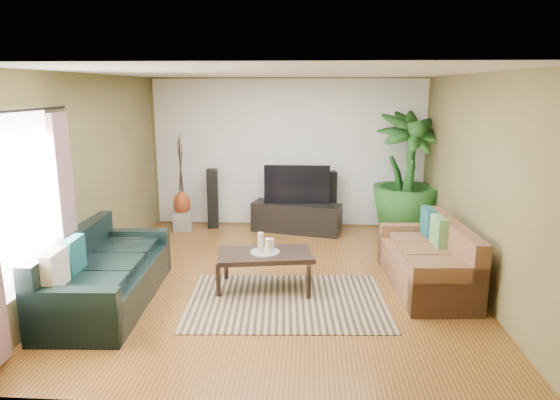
# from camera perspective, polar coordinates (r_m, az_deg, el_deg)

# --- Properties ---
(floor) EXTENTS (5.50, 5.50, 0.00)m
(floor) POSITION_cam_1_polar(r_m,az_deg,el_deg) (6.79, -0.10, -9.05)
(floor) COLOR brown
(floor) RESTS_ON ground
(ceiling) EXTENTS (5.50, 5.50, 0.00)m
(ceiling) POSITION_cam_1_polar(r_m,az_deg,el_deg) (6.31, -0.11, 14.37)
(ceiling) COLOR white
(ceiling) RESTS_ON ground
(wall_back) EXTENTS (5.00, 0.00, 5.00)m
(wall_back) POSITION_cam_1_polar(r_m,az_deg,el_deg) (9.13, 0.98, 5.37)
(wall_back) COLOR olive
(wall_back) RESTS_ON ground
(wall_front) EXTENTS (5.00, 0.00, 5.00)m
(wall_front) POSITION_cam_1_polar(r_m,az_deg,el_deg) (3.75, -2.75, -5.46)
(wall_front) COLOR olive
(wall_front) RESTS_ON ground
(wall_left) EXTENTS (0.00, 5.50, 5.50)m
(wall_left) POSITION_cam_1_polar(r_m,az_deg,el_deg) (7.03, -20.93, 2.30)
(wall_left) COLOR olive
(wall_left) RESTS_ON ground
(wall_right) EXTENTS (0.00, 5.50, 5.50)m
(wall_right) POSITION_cam_1_polar(r_m,az_deg,el_deg) (6.74, 21.64, 1.83)
(wall_right) COLOR olive
(wall_right) RESTS_ON ground
(backwall_panel) EXTENTS (4.90, 0.00, 4.90)m
(backwall_panel) POSITION_cam_1_polar(r_m,az_deg,el_deg) (9.12, 0.97, 5.36)
(backwall_panel) COLOR white
(backwall_panel) RESTS_ON ground
(window_pane) EXTENTS (0.00, 1.80, 1.80)m
(window_pane) POSITION_cam_1_polar(r_m,az_deg,el_deg) (5.62, -27.40, -0.22)
(window_pane) COLOR white
(window_pane) RESTS_ON ground
(curtain_far) EXTENTS (0.08, 0.35, 2.20)m
(curtain_far) POSITION_cam_1_polar(r_m,az_deg,el_deg) (6.28, -23.34, -0.92)
(curtain_far) COLOR gray
(curtain_far) RESTS_ON ground
(curtain_rod) EXTENTS (0.03, 1.90, 0.03)m
(curtain_rod) POSITION_cam_1_polar(r_m,az_deg,el_deg) (5.48, -27.91, 8.98)
(curtain_rod) COLOR black
(curtain_rod) RESTS_ON ground
(sofa_left) EXTENTS (1.08, 2.30, 0.85)m
(sofa_left) POSITION_cam_1_polar(r_m,az_deg,el_deg) (6.31, -19.10, -7.41)
(sofa_left) COLOR black
(sofa_left) RESTS_ON floor
(sofa_right) EXTENTS (0.96, 1.92, 0.85)m
(sofa_right) POSITION_cam_1_polar(r_m,az_deg,el_deg) (6.68, 16.38, -6.08)
(sofa_right) COLOR brown
(sofa_right) RESTS_ON floor
(area_rug) EXTENTS (2.46, 1.81, 0.01)m
(area_rug) POSITION_cam_1_polar(r_m,az_deg,el_deg) (6.12, 0.78, -11.50)
(area_rug) COLOR #9C865B
(area_rug) RESTS_ON floor
(coffee_table) EXTENTS (1.28, 0.83, 0.49)m
(coffee_table) POSITION_cam_1_polar(r_m,az_deg,el_deg) (6.40, -1.70, -8.10)
(coffee_table) COLOR black
(coffee_table) RESTS_ON floor
(candle_tray) EXTENTS (0.37, 0.37, 0.02)m
(candle_tray) POSITION_cam_1_polar(r_m,az_deg,el_deg) (6.32, -1.71, -5.97)
(candle_tray) COLOR gray
(candle_tray) RESTS_ON coffee_table
(candle_tall) EXTENTS (0.08, 0.08, 0.24)m
(candle_tall) POSITION_cam_1_polar(r_m,az_deg,el_deg) (6.31, -2.24, -4.78)
(candle_tall) COLOR beige
(candle_tall) RESTS_ON candle_tray
(candle_mid) EXTENTS (0.08, 0.08, 0.18)m
(candle_mid) POSITION_cam_1_polar(r_m,az_deg,el_deg) (6.25, -1.38, -5.23)
(candle_mid) COLOR white
(candle_mid) RESTS_ON candle_tray
(candle_short) EXTENTS (0.08, 0.08, 0.15)m
(candle_short) POSITION_cam_1_polar(r_m,az_deg,el_deg) (6.34, -1.03, -5.10)
(candle_short) COLOR beige
(candle_short) RESTS_ON candle_tray
(tv_stand) EXTENTS (1.63, 0.84, 0.52)m
(tv_stand) POSITION_cam_1_polar(r_m,az_deg,el_deg) (8.87, 1.90, -2.03)
(tv_stand) COLOR black
(tv_stand) RESTS_ON floor
(television) EXTENTS (1.15, 0.06, 0.68)m
(television) POSITION_cam_1_polar(r_m,az_deg,el_deg) (8.76, 1.93, 1.81)
(television) COLOR black
(television) RESTS_ON tv_stand
(speaker_left) EXTENTS (0.22, 0.24, 1.08)m
(speaker_left) POSITION_cam_1_polar(r_m,az_deg,el_deg) (9.19, -7.70, 0.17)
(speaker_left) COLOR black
(speaker_left) RESTS_ON floor
(speaker_right) EXTENTS (0.22, 0.24, 1.07)m
(speaker_right) POSITION_cam_1_polar(r_m,az_deg,el_deg) (9.02, 5.79, -0.05)
(speaker_right) COLOR black
(speaker_right) RESTS_ON floor
(potted_plant) EXTENTS (1.54, 1.54, 2.13)m
(potted_plant) POSITION_cam_1_polar(r_m,az_deg,el_deg) (8.81, 14.31, 2.83)
(potted_plant) COLOR #1C4E1A
(potted_plant) RESTS_ON floor
(plant_pot) EXTENTS (0.39, 0.39, 0.31)m
(plant_pot) POSITION_cam_1_polar(r_m,az_deg,el_deg) (9.00, 13.99, -2.90)
(plant_pot) COLOR black
(plant_pot) RESTS_ON floor
(pedestal) EXTENTS (0.39, 0.39, 0.33)m
(pedestal) POSITION_cam_1_polar(r_m,az_deg,el_deg) (9.20, -11.06, -2.33)
(pedestal) COLOR #979794
(pedestal) RESTS_ON floor
(vase) EXTENTS (0.30, 0.30, 0.43)m
(vase) POSITION_cam_1_polar(r_m,az_deg,el_deg) (9.12, -11.14, -0.40)
(vase) COLOR #9C3E1C
(vase) RESTS_ON pedestal
(side_table) EXTENTS (0.62, 0.62, 0.52)m
(side_table) POSITION_cam_1_polar(r_m,az_deg,el_deg) (7.37, -17.21, -5.71)
(side_table) COLOR #986331
(side_table) RESTS_ON floor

